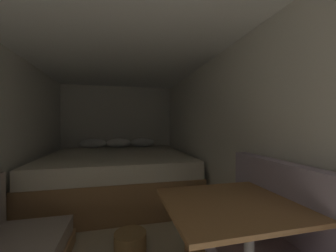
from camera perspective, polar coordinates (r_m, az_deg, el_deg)
name	(u,v)px	position (r m, az deg, el deg)	size (l,w,h in m)	color
ground_plane	(118,238)	(2.41, -14.14, -28.49)	(6.68, 6.68, 0.00)	beige
wall_back	(119,132)	(4.48, -13.89, -1.76)	(2.38, 0.05, 1.99)	silver
wall_right	(221,139)	(2.41, 14.86, -3.71)	(0.05, 4.68, 1.99)	silver
ceiling_slab	(117,42)	(2.27, -14.26, 22.23)	(2.38, 4.68, 0.05)	white
bed	(118,174)	(3.48, -13.96, -13.02)	(2.16, 2.08, 0.88)	#9E7247
dinette_table	(231,216)	(1.35, 17.47, -23.33)	(0.77, 0.68, 0.71)	olive
wicker_basket	(130,244)	(2.11, -10.69, -30.03)	(0.29, 0.29, 0.20)	olive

